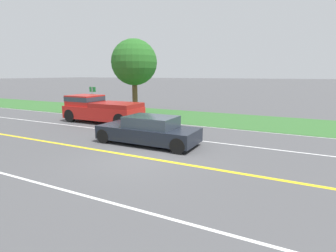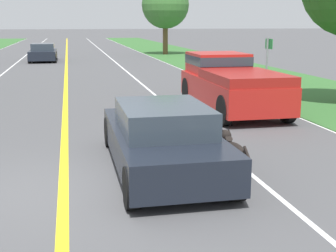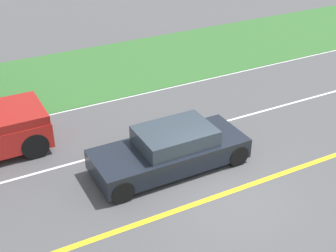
# 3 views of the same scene
# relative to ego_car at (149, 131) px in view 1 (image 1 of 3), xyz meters

# --- Properties ---
(ground_plane) EXTENTS (400.00, 400.00, 0.00)m
(ground_plane) POSITION_rel_ego_car_xyz_m (-1.90, -0.72, -0.62)
(ground_plane) COLOR #4C4C4F
(centre_divider_line) EXTENTS (0.18, 160.00, 0.01)m
(centre_divider_line) POSITION_rel_ego_car_xyz_m (-1.90, -0.72, -0.62)
(centre_divider_line) COLOR yellow
(centre_divider_line) RESTS_ON ground
(lane_edge_line_right) EXTENTS (0.14, 160.00, 0.01)m
(lane_edge_line_right) POSITION_rel_ego_car_xyz_m (5.10, -0.72, -0.62)
(lane_edge_line_right) COLOR white
(lane_edge_line_right) RESTS_ON ground
(lane_dash_same_dir) EXTENTS (0.10, 160.00, 0.01)m
(lane_dash_same_dir) POSITION_rel_ego_car_xyz_m (1.60, -0.72, -0.62)
(lane_dash_same_dir) COLOR white
(lane_dash_same_dir) RESTS_ON ground
(lane_dash_oncoming) EXTENTS (0.10, 160.00, 0.01)m
(lane_dash_oncoming) POSITION_rel_ego_car_xyz_m (-5.40, -0.72, -0.62)
(lane_dash_oncoming) COLOR white
(lane_dash_oncoming) RESTS_ON ground
(grass_verge_right) EXTENTS (6.00, 160.00, 0.03)m
(grass_verge_right) POSITION_rel_ego_car_xyz_m (8.10, -0.72, -0.61)
(grass_verge_right) COLOR #33662D
(grass_verge_right) RESTS_ON ground
(ego_car) EXTENTS (1.91, 4.73, 1.32)m
(ego_car) POSITION_rel_ego_car_xyz_m (0.00, 0.00, 0.00)
(ego_car) COLOR black
(ego_car) RESTS_ON ground
(dog) EXTENTS (0.35, 1.24, 0.79)m
(dog) POSITION_rel_ego_car_xyz_m (1.29, -0.47, -0.14)
(dog) COLOR black
(dog) RESTS_ON ground
(pickup_truck) EXTENTS (2.13, 5.39, 1.79)m
(pickup_truck) POSITION_rel_ego_car_xyz_m (3.43, 5.86, 0.30)
(pickup_truck) COLOR red
(pickup_truck) RESTS_ON ground
(roadside_tree_right_near) EXTENTS (3.68, 3.68, 5.99)m
(roadside_tree_right_near) POSITION_rel_ego_car_xyz_m (7.84, 5.98, 3.50)
(roadside_tree_right_near) COLOR brown
(roadside_tree_right_near) RESTS_ON ground
(street_sign) EXTENTS (0.11, 0.64, 2.25)m
(street_sign) POSITION_rel_ego_car_xyz_m (6.07, 8.91, 0.81)
(street_sign) COLOR gray
(street_sign) RESTS_ON ground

